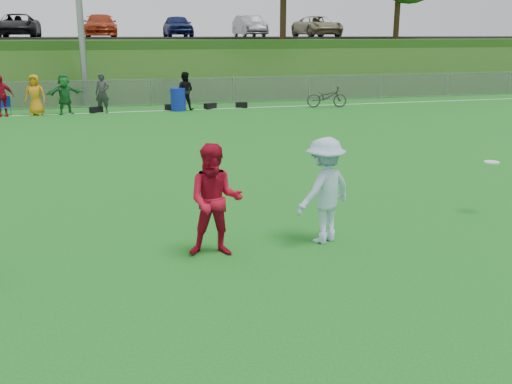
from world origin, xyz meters
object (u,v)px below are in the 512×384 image
object	(u,v)px
frisbee	(492,162)
bicycle	(327,97)
player_red_center	(215,201)
player_blue	(324,191)
recycling_bin	(178,99)

from	to	relation	value
frisbee	bicycle	bearing A→B (deg)	78.64
player_red_center	bicycle	size ratio (longest dim) A/B	0.95
player_blue	recycling_bin	distance (m)	17.25
player_blue	bicycle	world-z (taller)	player_blue
recycling_bin	bicycle	xyz separation A→B (m)	(6.85, -0.64, -0.02)
player_red_center	player_blue	bearing A→B (deg)	16.82
player_red_center	recycling_bin	xyz separation A→B (m)	(1.81, 17.37, -0.38)
player_blue	frisbee	bearing A→B (deg)	162.84
player_red_center	player_blue	xyz separation A→B (m)	(1.84, 0.12, -0.01)
frisbee	bicycle	world-z (taller)	frisbee
player_blue	bicycle	distance (m)	17.95
player_blue	player_red_center	bearing A→B (deg)	-22.68
player_blue	frisbee	distance (m)	3.66
player_red_center	bicycle	world-z (taller)	player_red_center
frisbee	player_blue	bearing A→B (deg)	-170.65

